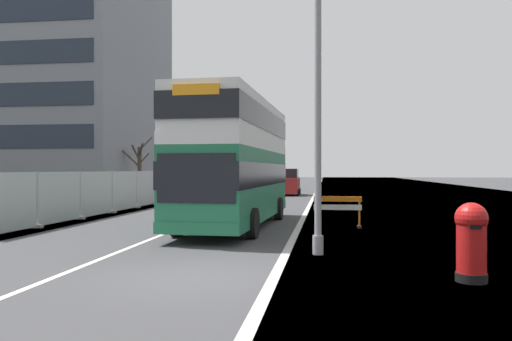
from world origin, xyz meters
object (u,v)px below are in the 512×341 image
at_px(red_pillar_postbox, 471,238).
at_px(car_oncoming_near, 211,185).
at_px(car_receding_mid, 288,183).
at_px(car_receding_far, 245,181).
at_px(lamppost_foreground, 318,111).
at_px(double_decker_bus, 236,160).
at_px(roadworks_barrier, 338,207).

distance_m(red_pillar_postbox, car_oncoming_near, 28.23).
height_order(car_receding_mid, car_receding_far, car_receding_mid).
xyz_separation_m(lamppost_foreground, car_oncoming_near, (-8.23, 23.01, -2.70)).
bearing_deg(car_receding_mid, double_decker_bus, -90.41).
relative_size(lamppost_foreground, red_pillar_postbox, 5.07).
relative_size(car_receding_mid, car_receding_far, 1.04).
height_order(red_pillar_postbox, car_receding_far, car_receding_far).
relative_size(lamppost_foreground, roadworks_barrier, 4.37).
height_order(roadworks_barrier, car_receding_far, car_receding_far).
bearing_deg(car_oncoming_near, car_receding_far, 89.75).
xyz_separation_m(double_decker_bus, car_receding_far, (-4.90, 32.09, -1.54)).
bearing_deg(double_decker_bus, roadworks_barrier, 2.85).
xyz_separation_m(red_pillar_postbox, car_oncoming_near, (-11.31, 25.87, 0.20)).
height_order(lamppost_foreground, roadworks_barrier, lamppost_foreground).
bearing_deg(lamppost_foreground, car_oncoming_near, 109.69).
bearing_deg(roadworks_barrier, car_receding_mid, 98.71).
relative_size(double_decker_bus, lamppost_foreground, 1.37).
bearing_deg(red_pillar_postbox, car_oncoming_near, 113.61).
bearing_deg(double_decker_bus, car_oncoming_near, 106.36).
bearing_deg(lamppost_foreground, roadworks_barrier, 84.21).
xyz_separation_m(roadworks_barrier, car_receding_far, (-8.81, 31.89, 0.27)).
distance_m(car_receding_mid, car_receding_far, 9.07).
xyz_separation_m(double_decker_bus, lamppost_foreground, (3.27, -6.10, 1.18)).
bearing_deg(car_receding_mid, car_receding_far, 124.00).
bearing_deg(red_pillar_postbox, lamppost_foreground, 137.06).
bearing_deg(red_pillar_postbox, car_receding_mid, 100.42).
bearing_deg(roadworks_barrier, lamppost_foreground, -95.79).
xyz_separation_m(red_pillar_postbox, car_receding_far, (-11.24, 41.05, 0.18)).
bearing_deg(roadworks_barrier, car_oncoming_near, 117.96).
relative_size(double_decker_bus, car_oncoming_near, 2.44).
bearing_deg(red_pillar_postbox, roadworks_barrier, 104.89).
height_order(double_decker_bus, red_pillar_postbox, double_decker_bus).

